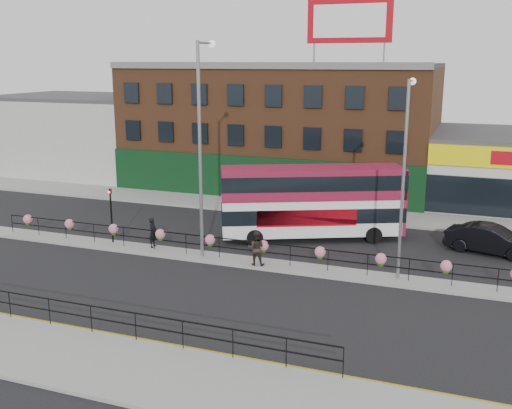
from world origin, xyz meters
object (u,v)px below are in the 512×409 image
(double_decker_bus, at_px, (313,195))
(lamp_column_west, at_px, (202,131))
(pedestrian_b, at_px, (256,248))
(car, at_px, (491,240))
(pedestrian_a, at_px, (153,232))
(lamp_column_east, at_px, (405,163))

(double_decker_bus, relative_size, lamp_column_west, 0.96)
(pedestrian_b, height_order, lamp_column_west, lamp_column_west)
(double_decker_bus, distance_m, car, 10.31)
(pedestrian_a, bearing_deg, lamp_column_west, -100.75)
(lamp_column_west, relative_size, lamp_column_east, 1.19)
(pedestrian_b, distance_m, lamp_column_east, 8.65)
(double_decker_bus, relative_size, pedestrian_a, 6.36)
(double_decker_bus, height_order, pedestrian_b, double_decker_bus)
(pedestrian_a, bearing_deg, double_decker_bus, -63.45)
(pedestrian_a, relative_size, lamp_column_east, 0.18)
(pedestrian_a, xyz_separation_m, pedestrian_b, (6.59, -0.83, 0.06))
(lamp_column_east, bearing_deg, pedestrian_b, -173.46)
(double_decker_bus, distance_m, pedestrian_b, 6.42)
(car, xyz_separation_m, pedestrian_b, (-11.47, -6.75, 0.26))
(pedestrian_b, bearing_deg, lamp_column_east, 176.30)
(pedestrian_b, bearing_deg, pedestrian_a, -17.46)
(double_decker_bus, distance_m, pedestrian_a, 9.66)
(car, bearing_deg, pedestrian_b, 135.28)
(car, bearing_deg, lamp_column_west, 127.45)
(car, height_order, pedestrian_b, pedestrian_b)
(double_decker_bus, distance_m, lamp_column_east, 8.43)
(double_decker_bus, bearing_deg, lamp_column_west, -130.18)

